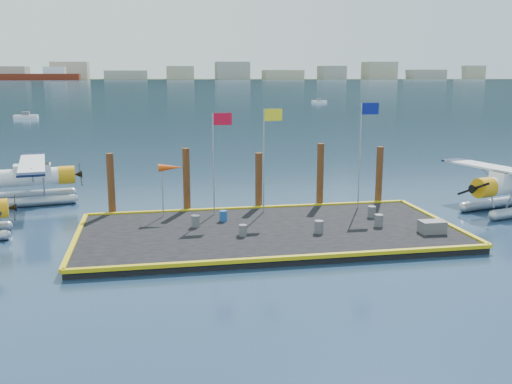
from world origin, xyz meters
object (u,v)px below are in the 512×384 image
Objects in this scene: drum_2 at (379,221)px; piling_4 at (379,177)px; seaplane_c at (27,180)px; flagpole_blue at (363,139)px; drum_5 at (223,216)px; windsock at (170,169)px; crate at (432,227)px; flagpole_red at (217,148)px; flagpole_yellow at (267,144)px; piling_0 at (111,186)px; drum_1 at (319,227)px; piling_1 at (187,182)px; piling_3 at (320,177)px; drum_0 at (195,221)px; piling_2 at (259,183)px; drum_3 at (243,230)px; drum_4 at (372,212)px.

piling_4 reaches higher than drum_2.
flagpole_blue is at bearing 61.67° from seaplane_c.
windsock reaches higher than drum_5.
flagpole_red reaches higher than crate.
flagpole_yellow reaches higher than piling_0.
drum_1 is at bearing 169.91° from crate.
piling_0 is at bearing 157.63° from drum_2.
piling_0 is at bearing 170.14° from flagpole_yellow.
piling_1 is (10.40, -5.51, 0.51)m from seaplane_c.
drum_2 is at bearing -98.33° from flagpole_blue.
flagpole_red is at bearing -14.46° from piling_0.
drum_5 is at bearing 157.12° from crate.
piling_0 is at bearing 180.00° from piling_3.
flagpole_red is (1.54, 2.64, 3.68)m from drum_0.
windsock is at bearing 145.92° from drum_1.
drum_5 is 0.16× the size of piling_2.
drum_0 is 0.15× the size of piling_3.
piling_0 is at bearing 137.76° from drum_0.
drum_0 is at bearing 135.58° from drum_3.
drum_3 is 6.58m from flagpole_yellow.
windsock is (-2.85, 1.68, 2.53)m from drum_5.
drum_0 is 0.98× the size of drum_4.
crate is at bearing -24.61° from piling_0.
drum_0 is 4.46m from piling_1.
windsock is 0.73× the size of piling_3.
drum_2 is 6.59m from piling_4.
flagpole_blue is 3.61m from piling_4.
drum_4 is at bearing -63.66° from piling_3.
piling_4 is (17.00, 0.00, 0.00)m from piling_0.
drum_4 is 4.18m from crate.
drum_1 is (16.85, -12.17, -0.86)m from seaplane_c.
drum_3 is 0.10× the size of flagpole_red.
drum_1 reaches higher than drum_5.
drum_5 is at bearing 44.60° from seaplane_c.
crate is at bearing -22.88° from drum_5.
flagpole_yellow is 1.44× the size of piling_3.
flagpole_blue reaches higher than drum_5.
crate is 14.89m from windsock.
drum_1 is at bearing -34.08° from windsock.
flagpole_red is at bearing 180.00° from flagpole_blue.
piling_4 is (2.45, 5.99, 1.27)m from drum_2.
piling_3 is (6.06, 6.46, 1.46)m from drum_3.
piling_2 reaches higher than drum_2.
flagpole_red is 3.00m from flagpole_yellow.
drum_4 is 0.10× the size of flagpole_blue.
drum_1 is 0.16× the size of piling_1.
piling_3 is (18.90, -5.51, 0.56)m from seaplane_c.
flagpole_yellow reaches higher than drum_5.
windsock is at bearing 149.55° from drum_5.
crate is 0.30× the size of piling_3.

